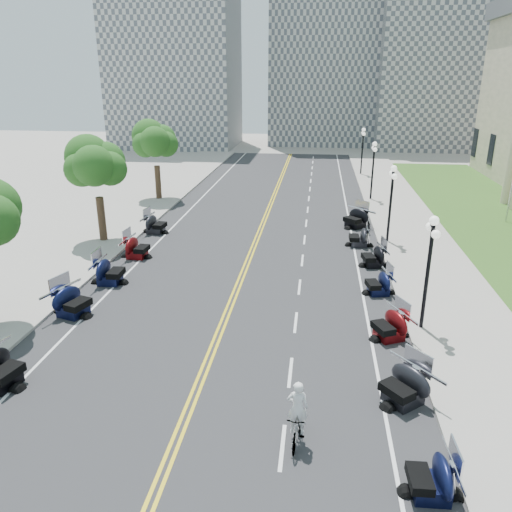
{
  "coord_description": "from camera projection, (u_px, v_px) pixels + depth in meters",
  "views": [
    {
      "loc": [
        3.9,
        -15.94,
        10.35
      ],
      "look_at": [
        1.05,
        6.95,
        2.0
      ],
      "focal_mm": 35.0,
      "sensor_mm": 36.0,
      "label": 1
    }
  ],
  "objects": [
    {
      "name": "ground",
      "position": [
        206.0,
        366.0,
        18.86
      ],
      "size": [
        160.0,
        160.0,
        0.0
      ],
      "primitive_type": "plane",
      "color": "gray"
    },
    {
      "name": "road",
      "position": [
        244.0,
        270.0,
        28.19
      ],
      "size": [
        16.0,
        90.0,
        0.01
      ],
      "primitive_type": "cube",
      "color": "#333335",
      "rests_on": "ground"
    },
    {
      "name": "centerline_yellow_a",
      "position": [
        242.0,
        270.0,
        28.2
      ],
      "size": [
        0.12,
        90.0,
        0.0
      ],
      "primitive_type": "cube",
      "color": "yellow",
      "rests_on": "road"
    },
    {
      "name": "centerline_yellow_b",
      "position": [
        246.0,
        270.0,
        28.17
      ],
      "size": [
        0.12,
        90.0,
        0.0
      ],
      "primitive_type": "cube",
      "color": "yellow",
      "rests_on": "road"
    },
    {
      "name": "edge_line_north",
      "position": [
        359.0,
        275.0,
        27.44
      ],
      "size": [
        0.12,
        90.0,
        0.0
      ],
      "primitive_type": "cube",
      "color": "white",
      "rests_on": "road"
    },
    {
      "name": "edge_line_south",
      "position": [
        135.0,
        265.0,
        28.93
      ],
      "size": [
        0.12,
        90.0,
        0.0
      ],
      "primitive_type": "cube",
      "color": "white",
      "rests_on": "road"
    },
    {
      "name": "lane_dash_5",
      "position": [
        282.0,
        447.0,
        14.75
      ],
      "size": [
        0.12,
        2.0,
        0.0
      ],
      "primitive_type": "cube",
      "color": "white",
      "rests_on": "road"
    },
    {
      "name": "lane_dash_6",
      "position": [
        290.0,
        372.0,
        18.48
      ],
      "size": [
        0.12,
        2.0,
        0.0
      ],
      "primitive_type": "cube",
      "color": "white",
      "rests_on": "road"
    },
    {
      "name": "lane_dash_7",
      "position": [
        296.0,
        322.0,
        22.21
      ],
      "size": [
        0.12,
        2.0,
        0.0
      ],
      "primitive_type": "cube",
      "color": "white",
      "rests_on": "road"
    },
    {
      "name": "lane_dash_8",
      "position": [
        299.0,
        287.0,
        25.94
      ],
      "size": [
        0.12,
        2.0,
        0.0
      ],
      "primitive_type": "cube",
      "color": "white",
      "rests_on": "road"
    },
    {
      "name": "lane_dash_9",
      "position": [
        302.0,
        260.0,
        29.68
      ],
      "size": [
        0.12,
        2.0,
        0.0
      ],
      "primitive_type": "cube",
      "color": "white",
      "rests_on": "road"
    },
    {
      "name": "lane_dash_10",
      "position": [
        304.0,
        240.0,
        33.41
      ],
      "size": [
        0.12,
        2.0,
        0.0
      ],
      "primitive_type": "cube",
      "color": "white",
      "rests_on": "road"
    },
    {
      "name": "lane_dash_11",
      "position": [
        306.0,
        223.0,
        37.14
      ],
      "size": [
        0.12,
        2.0,
        0.0
      ],
      "primitive_type": "cube",
      "color": "white",
      "rests_on": "road"
    },
    {
      "name": "lane_dash_12",
      "position": [
        308.0,
        210.0,
        40.87
      ],
      "size": [
        0.12,
        2.0,
        0.0
      ],
      "primitive_type": "cube",
      "color": "white",
      "rests_on": "road"
    },
    {
      "name": "lane_dash_13",
      "position": [
        309.0,
        198.0,
        44.6
      ],
      "size": [
        0.12,
        2.0,
        0.0
      ],
      "primitive_type": "cube",
      "color": "white",
      "rests_on": "road"
    },
    {
      "name": "lane_dash_14",
      "position": [
        310.0,
        189.0,
        48.34
      ],
      "size": [
        0.12,
        2.0,
        0.0
      ],
      "primitive_type": "cube",
      "color": "white",
      "rests_on": "road"
    },
    {
      "name": "lane_dash_15",
      "position": [
        311.0,
        181.0,
        52.07
      ],
      "size": [
        0.12,
        2.0,
        0.0
      ],
      "primitive_type": "cube",
      "color": "white",
      "rests_on": "road"
    },
    {
      "name": "lane_dash_16",
      "position": [
        312.0,
        174.0,
        55.8
      ],
      "size": [
        0.12,
        2.0,
        0.0
      ],
      "primitive_type": "cube",
      "color": "white",
      "rests_on": "road"
    },
    {
      "name": "lane_dash_17",
      "position": [
        312.0,
        168.0,
        59.53
      ],
      "size": [
        0.12,
        2.0,
        0.0
      ],
      "primitive_type": "cube",
      "color": "white",
      "rests_on": "road"
    },
    {
      "name": "lane_dash_18",
      "position": [
        313.0,
        162.0,
        63.27
      ],
      "size": [
        0.12,
        2.0,
        0.0
      ],
      "primitive_type": "cube",
      "color": "white",
      "rests_on": "road"
    },
    {
      "name": "lane_dash_19",
      "position": [
        313.0,
        157.0,
        67.0
      ],
      "size": [
        0.12,
        2.0,
        0.0
      ],
      "primitive_type": "cube",
      "color": "white",
      "rests_on": "road"
    },
    {
      "name": "sidewalk_north",
      "position": [
        436.0,
        278.0,
        26.94
      ],
      "size": [
        5.0,
        90.0,
        0.15
      ],
      "primitive_type": "cube",
      "color": "#9E9991",
      "rests_on": "ground"
    },
    {
      "name": "sidewalk_south",
      "position": [
        68.0,
        261.0,
        29.38
      ],
      "size": [
        5.0,
        90.0,
        0.15
      ],
      "primitive_type": "cube",
      "color": "#9E9991",
      "rests_on": "ground"
    },
    {
      "name": "distant_block_a",
      "position": [
        175.0,
        57.0,
        74.37
      ],
      "size": [
        18.0,
        14.0,
        26.0
      ],
      "primitive_type": "cube",
      "color": "gray",
      "rests_on": "ground"
    },
    {
      "name": "distant_block_b",
      "position": [
        324.0,
        44.0,
        76.73
      ],
      "size": [
        16.0,
        12.0,
        30.0
      ],
      "primitive_type": "cube",
      "color": "gray",
      "rests_on": "ground"
    },
    {
      "name": "distant_block_c",
      "position": [
        446.0,
        71.0,
        73.2
      ],
      "size": [
        20.0,
        14.0,
        22.0
      ],
      "primitive_type": "cube",
      "color": "gray",
      "rests_on": "ground"
    },
    {
      "name": "street_lamp_2",
      "position": [
        427.0,
        274.0,
        20.7
      ],
      "size": [
        0.5,
        1.2,
        4.9
      ],
      "primitive_type": null,
      "color": "black",
      "rests_on": "sidewalk_north"
    },
    {
      "name": "street_lamp_3",
      "position": [
        390.0,
        204.0,
        31.9
      ],
      "size": [
        0.5,
        1.2,
        4.9
      ],
      "primitive_type": null,
      "color": "black",
      "rests_on": "sidewalk_north"
    },
    {
      "name": "street_lamp_4",
      "position": [
        373.0,
        171.0,
        43.1
      ],
      "size": [
        0.5,
        1.2,
        4.9
      ],
      "primitive_type": null,
      "color": "black",
      "rests_on": "sidewalk_north"
    },
    {
      "name": "street_lamp_5",
      "position": [
        362.0,
        151.0,
        54.29
      ],
      "size": [
        0.5,
        1.2,
        4.9
      ],
      "primitive_type": null,
      "color": "black",
      "rests_on": "sidewalk_north"
    },
    {
      "name": "tree_3",
      "position": [
        96.0,
        170.0,
        31.46
      ],
      "size": [
        4.8,
        4.8,
        9.2
      ],
      "primitive_type": null,
      "color": "#235619",
      "rests_on": "sidewalk_south"
    },
    {
      "name": "tree_4",
      "position": [
        156.0,
        145.0,
        42.66
      ],
      "size": [
        4.8,
        4.8,
        9.2
      ],
      "primitive_type": null,
      "color": "#235619",
      "rests_on": "sidewalk_south"
    },
    {
      "name": "motorcycle_n_4",
      "position": [
        432.0,
        475.0,
        12.87
      ],
      "size": [
        1.9,
        1.9,
        1.28
      ],
      "primitive_type": null,
      "rotation": [
        0.0,
        0.0,
        -1.53
      ],
      "color": "black",
      "rests_on": "road"
    },
    {
      "name": "motorcycle_n_5",
      "position": [
        404.0,
        384.0,
        16.56
      ],
      "size": [
        2.89,
        2.89,
        1.44
      ],
      "primitive_type": null,
      "rotation": [
        0.0,
        0.0,
        -0.88
      ],
      "color": "black",
      "rests_on": "road"
    },
    {
      "name": "motorcycle_n_6",
      "position": [
        390.0,
        324.0,
        20.65
      ],
      "size": [
        2.59,
        2.59,
        1.36
      ],
      "primitive_type": null,
      "rotation": [
        0.0,
        0.0,
        -1.12
      ],
      "color": "#590A0C",
      "rests_on": "road"
    },
    {
      "name": "motorcycle_n_7",
      "position": [
        379.0,
        282.0,
        24.94
      ],
      "size": [
        2.18,
        2.18,
        1.28
      ],
      "primitive_type": null,
      "rotation": [
        0.0,
        0.0,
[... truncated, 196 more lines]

